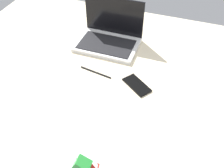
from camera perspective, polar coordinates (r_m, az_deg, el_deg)
The scene contains 4 objects.
bed_mattress at distance 127.68cm, azimuth -0.69°, elevation -2.62°, with size 180.00×140.00×18.00cm, color beige.
laptop at distance 143.41cm, azimuth -0.61°, elevation 10.47°, with size 33.06×23.08×23.00cm.
cell_phone at distance 120.12cm, azimuth 5.47°, elevation -0.23°, with size 6.80×14.00×0.80cm, color black.
charger_cable at distance 126.44cm, azimuth -3.62°, elevation 2.59°, with size 17.00×0.60×0.60cm, color black.
Camera 1 is at (30.85, -81.56, 102.27)cm, focal length 41.56 mm.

